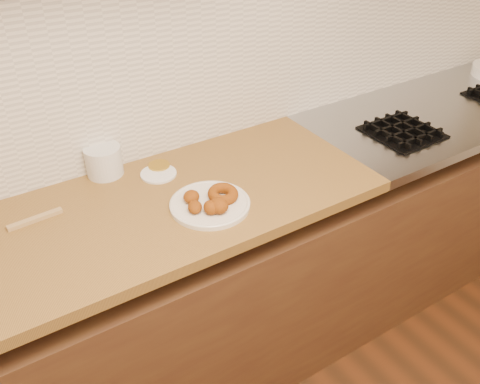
% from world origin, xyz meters
% --- Properties ---
extents(wall_back, '(4.00, 0.02, 2.70)m').
position_xyz_m(wall_back, '(0.00, 2.00, 1.35)').
color(wall_back, '#BAAE92').
rests_on(wall_back, ground).
extents(base_cabinet, '(3.60, 0.60, 0.77)m').
position_xyz_m(base_cabinet, '(0.00, 1.69, 0.39)').
color(base_cabinet, '#4E3119').
rests_on(base_cabinet, floor).
extents(butcher_block, '(2.30, 0.62, 0.04)m').
position_xyz_m(butcher_block, '(-0.65, 1.69, 0.88)').
color(butcher_block, olive).
rests_on(butcher_block, base_cabinet).
extents(stovetop, '(1.30, 0.62, 0.04)m').
position_xyz_m(stovetop, '(1.15, 1.69, 0.88)').
color(stovetop, '#9EA0A5').
rests_on(stovetop, base_cabinet).
extents(backsplash, '(3.60, 0.02, 0.60)m').
position_xyz_m(backsplash, '(0.00, 1.99, 1.20)').
color(backsplash, silver).
rests_on(backsplash, wall_back).
extents(burner_grates, '(0.91, 0.26, 0.03)m').
position_xyz_m(burner_grates, '(1.13, 1.61, 0.91)').
color(burner_grates, black).
rests_on(burner_grates, stovetop).
extents(donut_plate, '(0.26, 0.26, 0.01)m').
position_xyz_m(donut_plate, '(-0.09, 1.58, 0.91)').
color(donut_plate, silver).
rests_on(donut_plate, butcher_block).
extents(ring_donut, '(0.13, 0.13, 0.04)m').
position_xyz_m(ring_donut, '(-0.05, 1.58, 0.93)').
color(ring_donut, '#7C3100').
rests_on(ring_donut, donut_plate).
extents(fried_dough_chunks, '(0.12, 0.16, 0.05)m').
position_xyz_m(fried_dough_chunks, '(-0.12, 1.56, 0.94)').
color(fried_dough_chunks, '#7C3100').
rests_on(fried_dough_chunks, donut_plate).
extents(plastic_tub, '(0.13, 0.13, 0.10)m').
position_xyz_m(plastic_tub, '(-0.31, 1.95, 0.95)').
color(plastic_tub, silver).
rests_on(plastic_tub, butcher_block).
extents(tub_lid, '(0.14, 0.14, 0.01)m').
position_xyz_m(tub_lid, '(-0.15, 1.84, 0.90)').
color(tub_lid, white).
rests_on(tub_lid, butcher_block).
extents(brass_jar_lid, '(0.08, 0.08, 0.01)m').
position_xyz_m(brass_jar_lid, '(-0.13, 1.89, 0.91)').
color(brass_jar_lid, '#B08A29').
rests_on(brass_jar_lid, butcher_block).
extents(wooden_utensil, '(0.17, 0.03, 0.01)m').
position_xyz_m(wooden_utensil, '(-0.58, 1.80, 0.91)').
color(wooden_utensil, tan).
rests_on(wooden_utensil, butcher_block).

